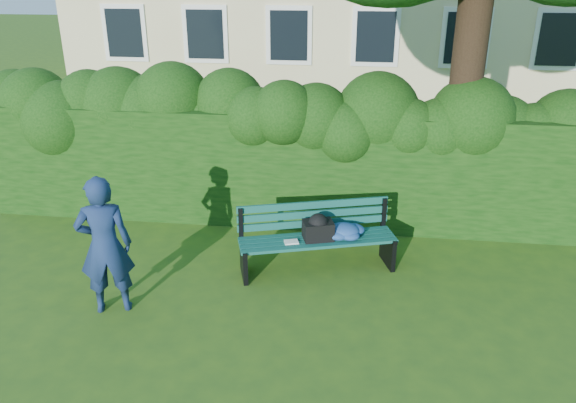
# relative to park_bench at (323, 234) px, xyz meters

# --- Properties ---
(ground) EXTENTS (80.00, 80.00, 0.00)m
(ground) POSITION_rel_park_bench_xyz_m (-0.47, -0.59, -0.50)
(ground) COLOR #2F5319
(ground) RESTS_ON ground
(hedge) EXTENTS (10.00, 1.00, 1.80)m
(hedge) POSITION_rel_park_bench_xyz_m (-0.47, 1.61, 0.40)
(hedge) COLOR black
(hedge) RESTS_ON ground
(park_bench) EXTENTS (2.15, 1.15, 0.89)m
(park_bench) POSITION_rel_park_bench_xyz_m (0.00, 0.00, 0.00)
(park_bench) COLOR #0D443D
(park_bench) RESTS_ON ground
(man_reading) EXTENTS (0.72, 0.59, 1.70)m
(man_reading) POSITION_rel_park_bench_xyz_m (-2.42, -1.31, 0.34)
(man_reading) COLOR navy
(man_reading) RESTS_ON ground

